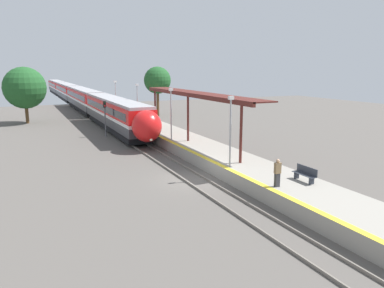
# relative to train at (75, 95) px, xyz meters

# --- Properties ---
(ground_plane) EXTENTS (120.00, 120.00, 0.00)m
(ground_plane) POSITION_rel_train_xyz_m (0.00, -56.30, -2.24)
(ground_plane) COLOR #56514C
(rail_left) EXTENTS (0.08, 90.00, 0.15)m
(rail_left) POSITION_rel_train_xyz_m (-0.72, -56.30, -2.16)
(rail_left) COLOR slate
(rail_left) RESTS_ON ground_plane
(rail_right) EXTENTS (0.08, 90.00, 0.15)m
(rail_right) POSITION_rel_train_xyz_m (0.72, -56.30, -2.16)
(rail_right) COLOR slate
(rail_right) RESTS_ON ground_plane
(train) EXTENTS (2.86, 95.47, 3.92)m
(train) POSITION_rel_train_xyz_m (0.00, 0.00, 0.00)
(train) COLOR black
(train) RESTS_ON ground_plane
(platform_right) EXTENTS (4.04, 64.00, 0.94)m
(platform_right) POSITION_rel_train_xyz_m (3.65, -56.30, -1.77)
(platform_right) COLOR gray
(platform_right) RESTS_ON ground_plane
(platform_bench) EXTENTS (0.44, 1.70, 0.89)m
(platform_bench) POSITION_rel_train_xyz_m (4.52, -62.14, -0.83)
(platform_bench) COLOR #2D333D
(platform_bench) RESTS_ON platform_right
(person_waiting) EXTENTS (0.36, 0.22, 1.61)m
(person_waiting) POSITION_rel_train_xyz_m (2.38, -62.28, -0.48)
(person_waiting) COLOR #333338
(person_waiting) RESTS_ON platform_right
(railway_signal) EXTENTS (0.28, 0.28, 3.94)m
(railway_signal) POSITION_rel_train_xyz_m (-1.91, -37.41, 0.19)
(railway_signal) COLOR #59595E
(railway_signal) RESTS_ON ground_plane
(lamppost_near) EXTENTS (0.36, 0.20, 4.76)m
(lamppost_near) POSITION_rel_train_xyz_m (2.22, -57.33, 1.46)
(lamppost_near) COLOR #9E9EA3
(lamppost_near) RESTS_ON platform_right
(lamppost_mid) EXTENTS (0.36, 0.20, 4.76)m
(lamppost_mid) POSITION_rel_train_xyz_m (2.22, -46.69, 1.46)
(lamppost_mid) COLOR #9E9EA3
(lamppost_mid) RESTS_ON platform_right
(lamppost_far) EXTENTS (0.36, 0.20, 4.76)m
(lamppost_far) POSITION_rel_train_xyz_m (2.22, -36.04, 1.46)
(lamppost_far) COLOR #9E9EA3
(lamppost_far) RESTS_ON platform_right
(lamppost_farthest) EXTENTS (0.36, 0.20, 4.76)m
(lamppost_farthest) POSITION_rel_train_xyz_m (2.22, -25.39, 1.46)
(lamppost_farthest) COLOR #9E9EA3
(lamppost_farthest) RESTS_ON platform_right
(station_canopy) EXTENTS (2.02, 20.88, 4.40)m
(station_canopy) POSITION_rel_train_xyz_m (3.98, -47.86, 2.83)
(station_canopy) COLOR #511E19
(station_canopy) RESTS_ON platform_right
(background_tree_left) EXTENTS (5.64, 5.64, 7.67)m
(background_tree_left) POSITION_rel_train_xyz_m (-9.51, -22.68, 2.61)
(background_tree_left) COLOR brown
(background_tree_left) RESTS_ON ground_plane
(background_tree_right) EXTENTS (4.22, 4.22, 7.72)m
(background_tree_right) POSITION_rel_train_xyz_m (9.60, -22.46, 3.33)
(background_tree_right) COLOR brown
(background_tree_right) RESTS_ON ground_plane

